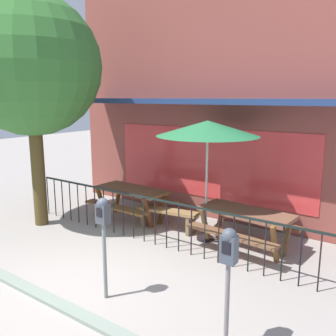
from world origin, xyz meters
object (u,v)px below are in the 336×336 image
object	(u,v)px
picnic_table_right	(245,219)
patio_bench	(167,215)
patio_umbrella	(208,129)
street_tree	(31,66)
picnic_table_left	(132,195)
parking_meter_near	(229,257)
parking_meter_far	(103,222)

from	to	relation	value
picnic_table_right	patio_bench	world-z (taller)	picnic_table_right
patio_umbrella	street_tree	bearing A→B (deg)	-159.13
picnic_table_right	street_tree	bearing A→B (deg)	-162.34
picnic_table_left	street_tree	size ratio (longest dim) A/B	0.36
picnic_table_right	picnic_table_left	bearing A→B (deg)	179.17
picnic_table_right	parking_meter_near	world-z (taller)	parking_meter_near
picnic_table_left	patio_umbrella	xyz separation A→B (m)	(2.08, -0.09, 1.70)
picnic_table_right	parking_meter_far	distance (m)	3.05
picnic_table_left	picnic_table_right	world-z (taller)	same
patio_bench	parking_meter_near	distance (m)	3.97
parking_meter_near	parking_meter_far	world-z (taller)	parking_meter_far
picnic_table_left	picnic_table_right	xyz separation A→B (m)	(2.93, -0.04, 0.00)
picnic_table_right	parking_meter_far	world-z (taller)	parking_meter_far
patio_bench	patio_umbrella	bearing A→B (deg)	0.92
parking_meter_far	street_tree	size ratio (longest dim) A/B	0.30
patio_umbrella	street_tree	distance (m)	4.07
picnic_table_left	patio_umbrella	world-z (taller)	patio_umbrella
parking_meter_near	picnic_table_left	bearing A→B (deg)	143.95
parking_meter_near	parking_meter_far	size ratio (longest dim) A/B	0.97
picnic_table_right	parking_meter_far	xyz separation A→B (m)	(-0.97, -2.83, 0.57)
patio_bench	parking_meter_far	distance (m)	3.01
picnic_table_right	patio_umbrella	size ratio (longest dim) A/B	0.78
parking_meter_near	parking_meter_far	xyz separation A→B (m)	(-1.93, -0.04, 0.03)
parking_meter_far	street_tree	world-z (taller)	street_tree
picnic_table_right	street_tree	xyz separation A→B (m)	(-4.46, -1.42, 2.97)
patio_umbrella	patio_bench	bearing A→B (deg)	-179.08
patio_umbrella	parking_meter_near	bearing A→B (deg)	-56.66
parking_meter_far	street_tree	bearing A→B (deg)	157.92
picnic_table_left	patio_bench	size ratio (longest dim) A/B	1.28
picnic_table_left	parking_meter_near	bearing A→B (deg)	-36.05
street_tree	picnic_table_right	bearing A→B (deg)	17.66
picnic_table_left	patio_umbrella	bearing A→B (deg)	-2.35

